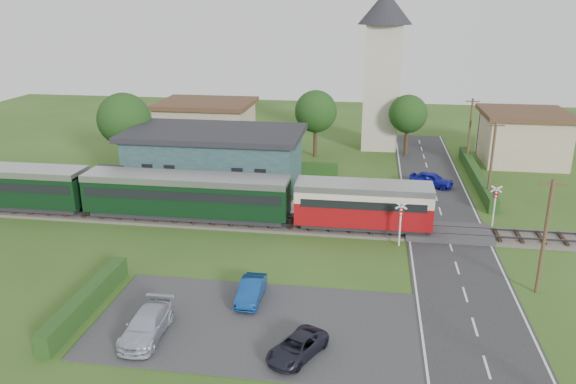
# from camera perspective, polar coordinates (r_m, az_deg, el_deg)

# --- Properties ---
(ground) EXTENTS (120.00, 120.00, 0.00)m
(ground) POSITION_cam_1_polar(r_m,az_deg,el_deg) (40.98, 2.17, -4.69)
(ground) COLOR #2D4C19
(railway_track) EXTENTS (76.00, 3.20, 0.49)m
(railway_track) POSITION_cam_1_polar(r_m,az_deg,el_deg) (42.78, 2.48, -3.51)
(railway_track) COLOR #4C443D
(railway_track) RESTS_ON ground
(road) EXTENTS (6.00, 70.00, 0.05)m
(road) POSITION_cam_1_polar(r_m,az_deg,el_deg) (41.19, 16.18, -5.31)
(road) COLOR #28282B
(road) RESTS_ON ground
(car_park) EXTENTS (17.00, 9.00, 0.08)m
(car_park) POSITION_cam_1_polar(r_m,az_deg,el_deg) (30.65, -3.35, -13.27)
(car_park) COLOR #333335
(car_park) RESTS_ON ground
(crossing_deck) EXTENTS (6.20, 3.40, 0.45)m
(crossing_deck) POSITION_cam_1_polar(r_m,az_deg,el_deg) (42.94, 15.90, -3.99)
(crossing_deck) COLOR #333335
(crossing_deck) RESTS_ON ground
(platform) EXTENTS (30.00, 3.00, 0.45)m
(platform) POSITION_cam_1_polar(r_m,az_deg,el_deg) (47.66, -9.13, -1.22)
(platform) COLOR gray
(platform) RESTS_ON ground
(equipment_hut) EXTENTS (2.30, 2.30, 2.55)m
(equipment_hut) POSITION_cam_1_polar(r_m,az_deg,el_deg) (50.15, -17.97, 0.93)
(equipment_hut) COLOR #BFB6A2
(equipment_hut) RESTS_ON platform
(station_building) EXTENTS (16.00, 9.00, 5.30)m
(station_building) POSITION_cam_1_polar(r_m,az_deg,el_deg) (52.21, -7.37, 3.46)
(station_building) COLOR #224445
(station_building) RESTS_ON ground
(train) EXTENTS (43.20, 2.90, 3.40)m
(train) POSITION_cam_1_polar(r_m,az_deg,el_deg) (45.21, -14.10, -0.04)
(train) COLOR #232328
(train) RESTS_ON ground
(church_tower) EXTENTS (6.00, 6.00, 17.60)m
(church_tower) POSITION_cam_1_polar(r_m,az_deg,el_deg) (65.69, 9.63, 13.15)
(church_tower) COLOR #BFB6A2
(church_tower) RESTS_ON ground
(house_west) EXTENTS (10.80, 8.80, 5.50)m
(house_west) POSITION_cam_1_polar(r_m,az_deg,el_deg) (66.64, -8.28, 6.82)
(house_west) COLOR tan
(house_west) RESTS_ON ground
(house_east) EXTENTS (8.80, 8.80, 5.50)m
(house_east) POSITION_cam_1_polar(r_m,az_deg,el_deg) (64.83, 22.71, 5.24)
(house_east) COLOR tan
(house_east) RESTS_ON ground
(hedge_carpark) EXTENTS (0.80, 9.00, 1.20)m
(hedge_carpark) POSITION_cam_1_polar(r_m,az_deg,el_deg) (33.44, -19.79, -10.42)
(hedge_carpark) COLOR #193814
(hedge_carpark) RESTS_ON ground
(hedge_roadside) EXTENTS (0.80, 18.00, 1.20)m
(hedge_roadside) POSITION_cam_1_polar(r_m,az_deg,el_deg) (56.55, 18.55, 1.61)
(hedge_roadside) COLOR #193814
(hedge_roadside) RESTS_ON ground
(hedge_station) EXTENTS (22.00, 0.80, 1.30)m
(hedge_station) POSITION_cam_1_polar(r_m,az_deg,el_deg) (56.93, -6.07, 2.66)
(hedge_station) COLOR #193814
(hedge_station) RESTS_ON ground
(tree_a) EXTENTS (5.20, 5.20, 8.00)m
(tree_a) POSITION_cam_1_polar(r_m,az_deg,el_deg) (57.81, -16.32, 7.08)
(tree_a) COLOR #332316
(tree_a) RESTS_ON ground
(tree_b) EXTENTS (4.60, 4.60, 7.34)m
(tree_b) POSITION_cam_1_polar(r_m,az_deg,el_deg) (61.74, 2.84, 8.16)
(tree_b) COLOR #332316
(tree_b) RESTS_ON ground
(tree_c) EXTENTS (4.20, 4.20, 6.78)m
(tree_c) POSITION_cam_1_polar(r_m,az_deg,el_deg) (63.59, 12.10, 7.75)
(tree_c) COLOR #332316
(tree_c) RESTS_ON ground
(utility_pole_b) EXTENTS (1.40, 0.22, 7.00)m
(utility_pole_b) POSITION_cam_1_polar(r_m,az_deg,el_deg) (35.31, 24.64, -4.05)
(utility_pole_b) COLOR #473321
(utility_pole_b) RESTS_ON ground
(utility_pole_c) EXTENTS (1.40, 0.22, 7.00)m
(utility_pole_c) POSITION_cam_1_polar(r_m,az_deg,el_deg) (50.08, 19.98, 2.93)
(utility_pole_c) COLOR #473321
(utility_pole_c) RESTS_ON ground
(utility_pole_d) EXTENTS (1.40, 0.22, 7.00)m
(utility_pole_d) POSITION_cam_1_polar(r_m,az_deg,el_deg) (61.56, 17.97, 5.92)
(utility_pole_d) COLOR #473321
(utility_pole_d) RESTS_ON ground
(crossing_signal_near) EXTENTS (0.84, 0.28, 3.28)m
(crossing_signal_near) POSITION_cam_1_polar(r_m,az_deg,el_deg) (39.66, 11.37, -2.55)
(crossing_signal_near) COLOR silver
(crossing_signal_near) RESTS_ON ground
(crossing_signal_far) EXTENTS (0.84, 0.28, 3.28)m
(crossing_signal_far) POSITION_cam_1_polar(r_m,az_deg,el_deg) (45.12, 20.30, -0.75)
(crossing_signal_far) COLOR silver
(crossing_signal_far) RESTS_ON ground
(streetlamp_west) EXTENTS (0.30, 0.30, 5.15)m
(streetlamp_west) POSITION_cam_1_polar(r_m,az_deg,el_deg) (64.44, -15.57, 6.15)
(streetlamp_west) COLOR #3F3F47
(streetlamp_west) RESTS_ON ground
(streetlamp_east) EXTENTS (0.30, 0.30, 5.15)m
(streetlamp_east) POSITION_cam_1_polar(r_m,az_deg,el_deg) (66.81, 18.82, 6.27)
(streetlamp_east) COLOR #3F3F47
(streetlamp_east) RESTS_ON ground
(car_on_road) EXTENTS (4.29, 2.92, 1.35)m
(car_on_road) POSITION_cam_1_polar(r_m,az_deg,el_deg) (53.61, 14.36, 1.24)
(car_on_road) COLOR #111493
(car_on_road) RESTS_ON road
(car_park_blue) EXTENTS (1.25, 3.56, 1.17)m
(car_park_blue) POSITION_cam_1_polar(r_m,az_deg,el_deg) (32.58, -3.76, -9.93)
(car_park_blue) COLOR navy
(car_park_blue) RESTS_ON car_park
(car_park_silver) EXTENTS (1.88, 4.50, 1.30)m
(car_park_silver) POSITION_cam_1_polar(r_m,az_deg,el_deg) (30.14, -14.16, -12.93)
(car_park_silver) COLOR #B0B7C6
(car_park_silver) RESTS_ON car_park
(car_park_dark) EXTENTS (3.11, 3.95, 1.00)m
(car_park_dark) POSITION_cam_1_polar(r_m,az_deg,el_deg) (27.91, 0.93, -15.46)
(car_park_dark) COLOR black
(car_park_dark) RESTS_ON car_park
(pedestrian_near) EXTENTS (0.71, 0.48, 1.88)m
(pedestrian_near) POSITION_cam_1_polar(r_m,az_deg,el_deg) (45.09, -0.02, -0.57)
(pedestrian_near) COLOR gray
(pedestrian_near) RESTS_ON platform
(pedestrian_far) EXTENTS (0.95, 1.11, 1.98)m
(pedestrian_far) POSITION_cam_1_polar(r_m,az_deg,el_deg) (49.59, -15.88, 0.56)
(pedestrian_far) COLOR gray
(pedestrian_far) RESTS_ON platform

